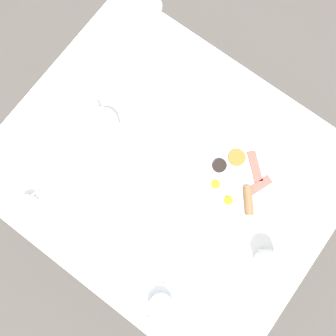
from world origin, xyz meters
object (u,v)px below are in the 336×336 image
Objects in this scene: water_glass_tall at (151,18)px; fork_by_plate at (124,247)px; spoon_for_tea at (35,150)px; teapot_near at (104,127)px; teacup_with_saucer_left at (161,306)px; breakfast_plate at (236,181)px; creamer_jug at (28,203)px; knife_by_plate at (223,295)px; water_glass_short at (270,262)px.

water_glass_tall is 0.79m from fork_by_plate.
teapot_near is at bearing -38.20° from spoon_for_tea.
fork_by_plate is at bearing 70.83° from teacup_with_saucer_left.
water_glass_tall is (0.41, 0.11, 0.01)m from teapot_near.
breakfast_plate is 3.70× the size of creamer_jug.
spoon_for_tea is (0.15, 0.11, -0.03)m from creamer_jug.
water_glass_tall is at bearing 38.57° from teacup_with_saucer_left.
knife_by_plate is at bearing -45.45° from teacup_with_saucer_left.
teapot_near reaches higher than creamer_jug.
water_glass_tall is 1.64× the size of creamer_jug.
water_glass_short is at bearing -119.19° from water_glass_tall.
spoon_for_tea is (-0.61, 0.05, -0.06)m from water_glass_tall.
knife_by_plate is at bearing 16.49° from teapot_near.
teacup_with_saucer_left reaches higher than creamer_jug.
teapot_near is 0.69m from water_glass_short.
knife_by_plate is at bearing -78.27° from creamer_jug.
teacup_with_saucer_left is at bearing 134.55° from knife_by_plate.
teapot_near is 0.40m from fork_by_plate.
water_glass_tall is 0.61m from spoon_for_tea.
water_glass_short is 1.47× the size of creamer_jug.
teacup_with_saucer_left is 0.22m from fork_by_plate.
teacup_with_saucer_left is at bearing -0.62° from teapot_near.
water_glass_short reaches higher than breakfast_plate.
teapot_near is at bearing -165.07° from water_glass_tall.
knife_by_plate is (0.07, -0.35, 0.00)m from fork_by_plate.
knife_by_plate is (-0.61, -0.74, -0.06)m from water_glass_tall.
teacup_with_saucer_left is (-0.47, -0.03, 0.02)m from breakfast_plate.
teacup_with_saucer_left is 1.13× the size of water_glass_short.
creamer_jug is 0.56× the size of spoon_for_tea.
breakfast_plate is 0.48m from teapot_near.
water_glass_tall is at bearing 50.45° from knife_by_plate.
teapot_near is 1.46× the size of water_glass_short.
fork_by_plate is at bearing -9.22° from teapot_near.
water_glass_tall is at bearing 60.81° from water_glass_short.
spoon_for_tea is (0.15, 0.65, -0.02)m from teacup_with_saucer_left.
creamer_jug is (-0.35, 0.05, -0.03)m from teapot_near.
knife_by_plate is at bearing -152.14° from breakfast_plate.
water_glass_short is at bearing -31.67° from teacup_with_saucer_left.
teacup_with_saucer_left is 0.67× the size of knife_by_plate.
teapot_near is 0.26m from spoon_for_tea.
teacup_with_saucer_left is at bearing -102.72° from spoon_for_tea.
fork_by_plate is 0.78× the size of knife_by_plate.
breakfast_plate is at bearing -116.61° from water_glass_tall.
teapot_near is 1.10× the size of fork_by_plate.
water_glass_tall is at bearing 4.62° from creamer_jug.
breakfast_plate is 2.26× the size of water_glass_tall.
creamer_jug is 0.40× the size of knife_by_plate.
teacup_with_saucer_left is 1.01× the size of water_glass_tall.
water_glass_tall is (0.75, 0.60, 0.04)m from teacup_with_saucer_left.
teapot_near reaches higher than knife_by_plate.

